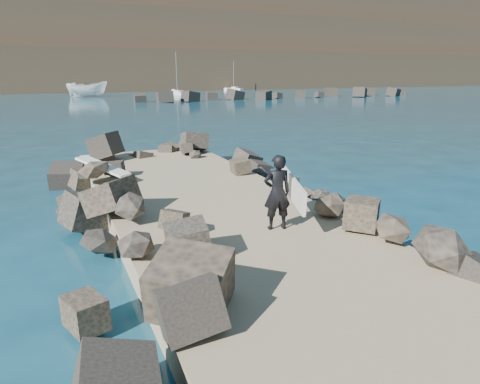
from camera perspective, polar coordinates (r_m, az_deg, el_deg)
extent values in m
plane|color=#0F384C|center=(12.26, -1.94, -5.60)|extent=(800.00, 800.00, 0.00)
cube|color=#8C7759|center=(10.46, 2.28, -7.70)|extent=(6.00, 26.00, 0.60)
cube|color=black|center=(9.99, -14.25, -8.12)|extent=(2.60, 22.00, 1.00)
cube|color=#272321|center=(12.25, 13.46, -3.56)|extent=(2.60, 22.00, 1.00)
cube|color=black|center=(76.55, 6.71, 12.75)|extent=(52.00, 4.00, 1.20)
cube|color=#2D4919|center=(171.55, -20.69, 18.65)|extent=(360.00, 140.00, 32.00)
cube|color=white|center=(16.35, -17.80, 2.90)|extent=(1.79, 2.08, 0.07)
imported|color=white|center=(84.82, -19.68, 12.77)|extent=(7.42, 3.62, 2.75)
imported|color=black|center=(10.70, 4.97, -0.06)|extent=(0.77, 0.59, 1.91)
cube|color=silver|center=(10.91, 7.04, 0.48)|extent=(0.78, 2.29, 0.75)
cube|color=silver|center=(87.59, -8.35, 12.83)|extent=(3.13, 7.04, 0.80)
cylinder|color=gray|center=(87.49, -8.47, 15.53)|extent=(0.12, 0.12, 7.57)
cube|color=silver|center=(86.80, -8.22, 13.14)|extent=(1.53, 2.13, 0.44)
cube|color=silver|center=(106.59, -0.85, 13.48)|extent=(3.15, 5.76, 0.80)
cylinder|color=gray|center=(106.51, -0.85, 15.35)|extent=(0.12, 0.12, 6.24)
cube|color=silver|center=(105.99, -0.71, 13.74)|extent=(1.40, 1.81, 0.44)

